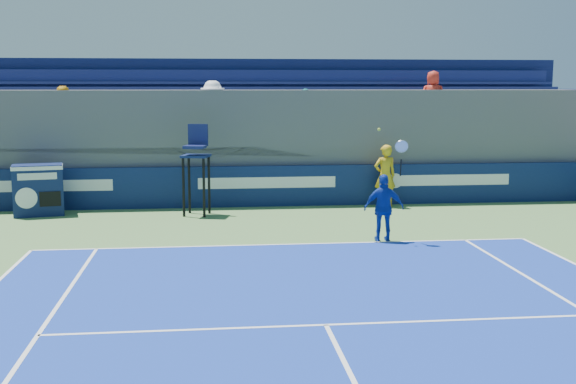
{
  "coord_description": "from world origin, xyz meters",
  "views": [
    {
      "loc": [
        -1.67,
        -3.68,
        3.5
      ],
      "look_at": [
        0.0,
        11.5,
        1.25
      ],
      "focal_mm": 45.0,
      "sensor_mm": 36.0,
      "label": 1
    }
  ],
  "objects": [
    {
      "name": "stadium_seating",
      "position": [
        -0.0,
        19.15,
        1.84
      ],
      "size": [
        21.0,
        4.05,
        4.4
      ],
      "color": "#545459",
      "rests_on": "ground"
    },
    {
      "name": "tennis_player",
      "position": [
        2.23,
        11.99,
        0.78
      ],
      "size": [
        0.94,
        0.48,
        2.57
      ],
      "color": "#1333A0",
      "rests_on": "apron"
    },
    {
      "name": "ball_person",
      "position": [
        3.4,
        16.64,
        0.92
      ],
      "size": [
        0.72,
        0.53,
        1.81
      ],
      "primitive_type": "imported",
      "rotation": [
        0.0,
        0.0,
        3.29
      ],
      "color": "gold",
      "rests_on": "apron"
    },
    {
      "name": "match_clock",
      "position": [
        -6.29,
        16.28,
        0.74
      ],
      "size": [
        1.44,
        0.97,
        1.4
      ],
      "color": "#0E1A47",
      "rests_on": "ground"
    },
    {
      "name": "back_hoarding",
      "position": [
        0.0,
        17.1,
        0.6
      ],
      "size": [
        20.4,
        0.21,
        1.2
      ],
      "color": "#0D1A48",
      "rests_on": "ground"
    },
    {
      "name": "umpire_chair",
      "position": [
        -2.01,
        15.87,
        1.53
      ],
      "size": [
        0.85,
        0.85,
        2.48
      ],
      "color": "black",
      "rests_on": "ground"
    }
  ]
}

